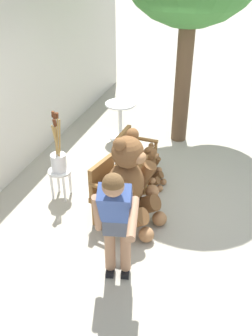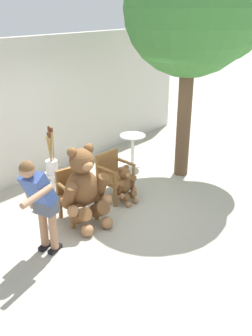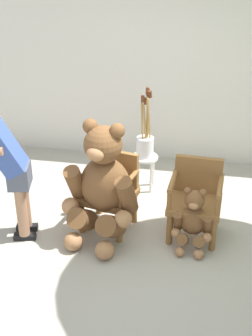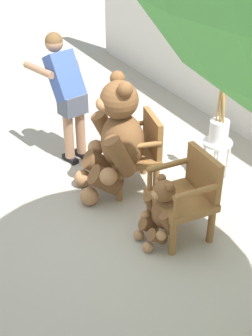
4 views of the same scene
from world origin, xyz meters
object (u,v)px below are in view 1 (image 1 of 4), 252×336
wooden_chair_right (134,157)px  brush_bucket (58,158)px  round_side_table (120,117)px  teddy_bear_small (151,167)px  white_stool (60,176)px  teddy_bear_large (130,183)px  wooden_chair_left (113,191)px  person_visitor (116,216)px

wooden_chair_right → brush_bucket: bearing=127.3°
wooden_chair_right → round_side_table: bearing=26.1°
teddy_bear_small → white_stool: size_ratio=1.54×
teddy_bear_small → brush_bucket: size_ratio=0.78×
white_stool → brush_bucket: (0.00, -0.00, 0.31)m
teddy_bear_large → white_stool: size_ratio=2.93×
brush_bucket → round_side_table: bearing=-5.9°
teddy_bear_large → brush_bucket: 1.19m
round_side_table → wooden_chair_left: bearing=-163.7°
wooden_chair_left → person_visitor: size_ratio=0.56×
teddy_bear_large → white_stool: teddy_bear_large is taller
wooden_chair_left → white_stool: bearing=74.2°
teddy_bear_small → white_stool: 1.37m
white_stool → round_side_table: (2.09, -0.22, 0.09)m
person_visitor → white_stool: size_ratio=3.32×
wooden_chair_left → teddy_bear_small: 0.99m
wooden_chair_right → wooden_chair_left: bearing=-179.9°
teddy_bear_small → brush_bucket: bearing=120.0°
person_visitor → round_side_table: bearing=18.0°
wooden_chair_right → teddy_bear_large: size_ratio=0.64×
brush_bucket → round_side_table: (2.09, -0.22, -0.22)m
teddy_bear_large → brush_bucket: size_ratio=1.49×
brush_bucket → round_side_table: size_ratio=1.26×
teddy_bear_small → person_visitor: size_ratio=0.46×
teddy_bear_small → person_visitor: (-1.94, -0.12, 0.56)m
wooden_chair_right → person_visitor: bearing=-168.3°
wooden_chair_left → person_visitor: bearing=-158.1°
teddy_bear_small → person_visitor: bearing=-176.3°
person_visitor → teddy_bear_large: bearing=8.9°
wooden_chair_right → person_visitor: person_visitor is taller
wooden_chair_left → white_stool: wooden_chair_left is taller
teddy_bear_large → wooden_chair_left: bearing=83.0°
teddy_bear_large → person_visitor: 1.01m
wooden_chair_left → white_stool: size_ratio=1.87×
wooden_chair_right → brush_bucket: brush_bucket is taller
teddy_bear_large → white_stool: 1.23m
teddy_bear_large → person_visitor: size_ratio=0.88×
teddy_bear_large → wooden_chair_right: bearing=14.5°
teddy_bear_large → person_visitor: (-0.97, -0.15, 0.25)m
teddy_bear_small → round_side_table: (1.41, 0.97, 0.10)m
wooden_chair_right → teddy_bear_small: 0.30m
wooden_chair_right → round_side_table: 1.56m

